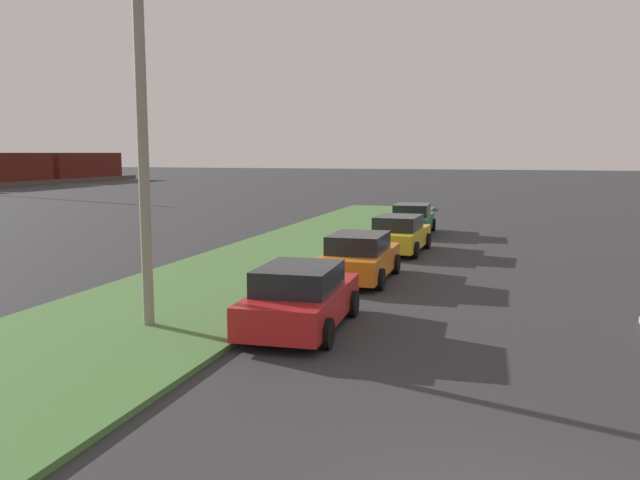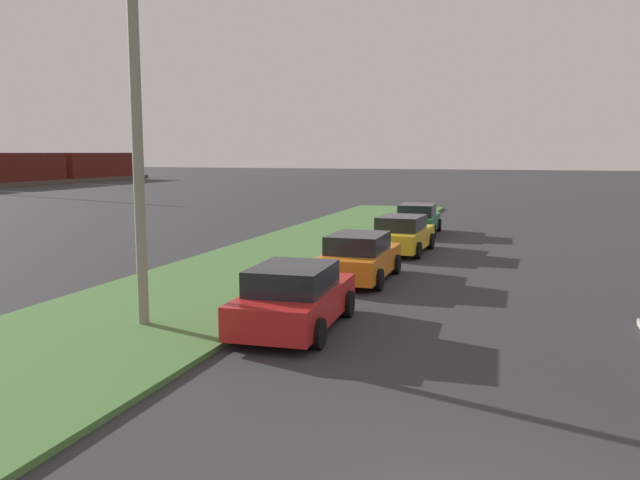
# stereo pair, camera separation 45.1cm
# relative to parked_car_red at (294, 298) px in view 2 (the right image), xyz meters

# --- Properties ---
(grass_median) EXTENTS (60.00, 6.00, 0.12)m
(grass_median) POSITION_rel_parked_car_red_xyz_m (2.85, 3.87, -0.66)
(grass_median) COLOR #477238
(grass_median) RESTS_ON ground
(parked_car_red) EXTENTS (4.38, 2.17, 1.47)m
(parked_car_red) POSITION_rel_parked_car_red_xyz_m (0.00, 0.00, 0.00)
(parked_car_red) COLOR red
(parked_car_red) RESTS_ON ground
(parked_car_orange) EXTENTS (4.32, 2.05, 1.47)m
(parked_car_orange) POSITION_rel_parked_car_red_xyz_m (5.91, 0.05, 0.00)
(parked_car_orange) COLOR orange
(parked_car_orange) RESTS_ON ground
(parked_car_yellow) EXTENTS (4.36, 2.14, 1.47)m
(parked_car_yellow) POSITION_rel_parked_car_red_xyz_m (11.92, -0.14, 0.00)
(parked_car_yellow) COLOR gold
(parked_car_yellow) RESTS_ON ground
(parked_car_green) EXTENTS (4.37, 2.16, 1.47)m
(parked_car_green) POSITION_rel_parked_car_red_xyz_m (17.98, 0.26, 0.00)
(parked_car_green) COLOR #1E6B38
(parked_car_green) RESTS_ON ground
(streetlight) EXTENTS (0.40, 2.87, 7.50)m
(streetlight) POSITION_rel_parked_car_red_xyz_m (-0.98, 2.89, 3.67)
(streetlight) COLOR gray
(streetlight) RESTS_ON ground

